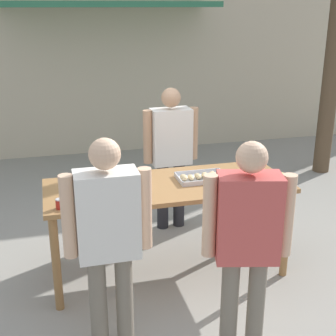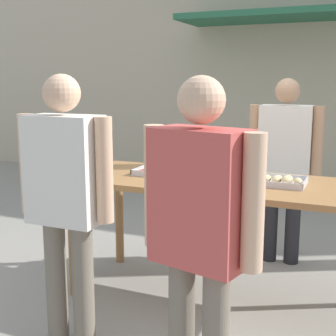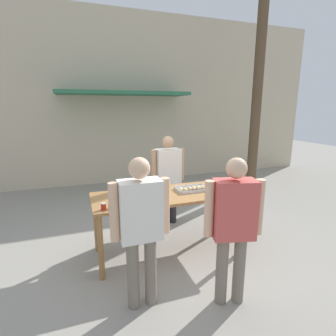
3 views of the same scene
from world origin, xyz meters
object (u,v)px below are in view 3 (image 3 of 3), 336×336
Objects in this scene: food_tray_buns at (192,189)px; person_customer_with_cup at (233,221)px; person_server_behind_table at (168,173)px; person_customer_holding_hotdog at (141,222)px; food_tray_sausages at (141,195)px; condiment_jar_ketchup at (111,206)px; beer_cup at (241,189)px; utility_pole at (259,72)px; condiment_jar_mustard at (103,206)px.

food_tray_buns is 0.28× the size of person_customer_with_cup.
person_customer_holding_hotdog reaches higher than person_server_behind_table.
food_tray_sausages is 0.56m from condiment_jar_ketchup.
condiment_jar_ketchup is at bearing -179.59° from beer_cup.
person_customer_holding_hotdog is at bearing -119.67° from person_server_behind_table.
person_customer_holding_hotdog is 0.29× the size of utility_pole.
beer_cup is at bearing -114.56° from person_customer_with_cup.
beer_cup is 0.07× the size of person_customer_holding_hotdog.
beer_cup is 0.07× the size of person_customer_with_cup.
food_tray_sausages is 1.06× the size of food_tray_buns.
person_customer_holding_hotdog is at bearing -139.77° from utility_pole.
beer_cup reaches higher than condiment_jar_ketchup.
person_customer_holding_hotdog is 5.12m from utility_pole.
utility_pole is at bearing -115.37° from person_customer_with_cup.
person_customer_with_cup is (0.90, -0.27, -0.01)m from person_customer_holding_hotdog.
utility_pole reaches higher than person_customer_with_cup.
condiment_jar_mustard is 0.05× the size of person_customer_holding_hotdog.
person_server_behind_table is 0.28× the size of utility_pole.
condiment_jar_ketchup is 1.66m from person_server_behind_table.
food_tray_sausages is 5.77× the size of condiment_jar_mustard.
utility_pole is at bearing 38.71° from food_tray_buns.
condiment_jar_ketchup is 0.01× the size of utility_pole.
utility_pole is (2.70, 1.24, 1.94)m from person_server_behind_table.
utility_pole is (3.40, 2.11, 1.97)m from food_tray_sausages.
beer_cup is at bearing -129.60° from utility_pole.
food_tray_buns is at bearing -80.38° from person_customer_with_cup.
food_tray_buns is 1.25m from condiment_jar_ketchup.
utility_pole is (2.73, 3.33, 1.93)m from person_customer_with_cup.
person_server_behind_table is 3.55m from utility_pole.
condiment_jar_ketchup is at bearing -147.43° from utility_pole.
food_tray_buns is 0.28× the size of person_customer_holding_hotdog.
person_server_behind_table reaches higher than food_tray_sausages.
person_customer_with_cup reaches higher than person_server_behind_table.
beer_cup is at bearing 0.29° from condiment_jar_mustard.
person_customer_holding_hotdog reaches higher than condiment_jar_mustard.
person_server_behind_table is (-0.68, 1.20, -0.01)m from beer_cup.
person_server_behind_table is (1.14, 1.21, 0.01)m from condiment_jar_ketchup.
utility_pole is (2.64, 2.11, 1.96)m from food_tray_buns.
person_customer_holding_hotdog is at bearing -136.03° from food_tray_buns.
person_customer_holding_hotdog is (-1.61, -0.63, 0.01)m from beer_cup.
condiment_jar_mustard is at bearing -165.36° from food_tray_buns.
utility_pole is (3.84, 2.45, 1.95)m from condiment_jar_ketchup.
food_tray_buns is 1.33m from condiment_jar_mustard.
food_tray_sausages is 0.63m from condiment_jar_mustard.
beer_cup is at bearing 0.41° from condiment_jar_ketchup.
person_customer_holding_hotdog reaches higher than person_customer_with_cup.
person_server_behind_table reaches higher than condiment_jar_ketchup.
condiment_jar_mustard is 1.91m from beer_cup.
food_tray_sausages is 4.13× the size of beer_cup.
condiment_jar_ketchup is at bearing -164.22° from food_tray_buns.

